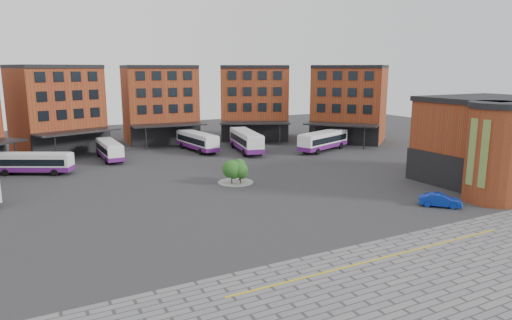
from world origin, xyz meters
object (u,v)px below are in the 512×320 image
bus_b (33,163)px  blue_car (440,200)px  bus_f (323,141)px  tree_island (236,171)px  bus_c (109,150)px  bus_e (246,141)px  bus_d (197,141)px

bus_b → blue_car: bearing=-106.1°
bus_f → blue_car: (-8.53, -32.10, -1.11)m
tree_island → bus_c: (-11.03, 22.91, -0.10)m
bus_b → bus_e: 32.90m
bus_c → bus_b: bearing=-153.8°
bus_c → bus_f: (34.13, -9.17, 0.22)m
bus_d → tree_island: bearing=-105.5°
bus_b → bus_e: bus_e is taller
bus_e → bus_c: bearing=-177.8°
bus_e → blue_car: 37.73m
bus_f → bus_d: bearing=-139.1°
bus_c → bus_d: size_ratio=0.90×
blue_car → tree_island: bearing=83.3°
bus_b → tree_island: bearing=-100.1°
bus_b → bus_d: (25.74, 6.45, 0.15)m
bus_b → bus_d: bearing=-47.7°
tree_island → blue_car: bearing=-51.6°
blue_car → bus_e: bearing=50.5°
bus_c → bus_d: (14.84, 0.90, 0.14)m
tree_island → bus_e: bus_e is taller
bus_b → bus_e: bearing=-58.6°
bus_d → bus_f: bearing=-34.0°
bus_c → blue_car: bus_c is taller
bus_e → bus_b: bearing=-165.0°
bus_c → bus_f: size_ratio=0.87×
bus_b → bus_f: size_ratio=0.85×
bus_b → bus_f: (45.04, -3.62, 0.23)m
tree_island → bus_e: 22.05m
bus_c → tree_island: bearing=-65.1°
bus_f → blue_car: size_ratio=2.87×
bus_c → bus_d: 14.87m
tree_island → bus_e: bearing=60.4°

